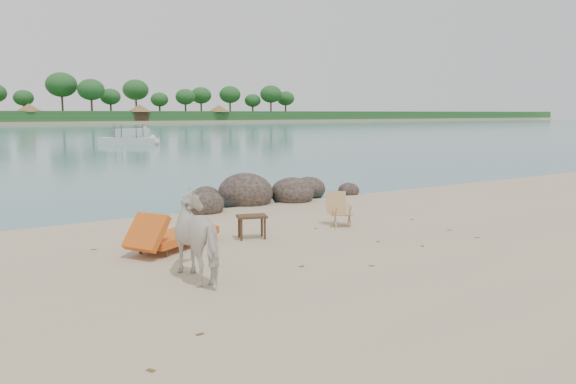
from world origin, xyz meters
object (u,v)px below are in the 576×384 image
Objects in this scene: lounge_chair at (178,232)px; boulders at (259,195)px; cow at (203,237)px; deck_chair at (342,211)px; side_table at (252,228)px.

boulders is at bearing 14.77° from lounge_chair.
cow is 2.05× the size of deck_chair.
deck_chair is (4.49, 2.02, -0.29)m from cow.
side_table is (-2.66, -4.23, 0.02)m from boulders.
side_table is at bearing -150.79° from deck_chair.
boulders reaches higher than lounge_chair.
deck_chair is at bearing -93.09° from boulders.
boulders is at bearing 116.74° from deck_chair.
deck_chair is (2.43, -0.03, 0.15)m from side_table.
boulders is at bearing 76.49° from side_table.
side_table is (2.06, 2.05, -0.44)m from cow.
deck_chair reaches higher than lounge_chair.
boulders is 4.26m from deck_chair.
deck_chair is (4.03, -0.17, 0.06)m from lounge_chair.
side_table is 1.61m from lounge_chair.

